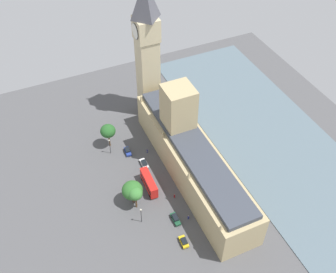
{
  "coord_description": "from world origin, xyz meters",
  "views": [
    {
      "loc": [
        41.54,
        77.23,
        104.92
      ],
      "look_at": [
        1.0,
        -13.36,
        7.51
      ],
      "focal_mm": 42.67,
      "sensor_mm": 36.0,
      "label": 1
    }
  ],
  "objects_px": {
    "parliament_building": "(190,154)",
    "pedestrian_near_tower": "(188,217)",
    "double_decker_bus_kerbside": "(149,183)",
    "plane_tree_by_river_gate": "(132,190)",
    "pedestrian_far_end": "(174,196)",
    "street_lamp_slot_12": "(110,144)",
    "pedestrian_leading": "(147,151)",
    "car_white_opposite_hall": "(144,163)",
    "car_dark_green_midblock": "(175,219)",
    "street_lamp_slot_11": "(141,213)",
    "plane_tree_trailing": "(135,194)",
    "clock_tower": "(147,48)",
    "car_blue_under_trees": "(128,151)",
    "car_yellow_cab_corner": "(184,242)",
    "plane_tree_slot_10": "(108,131)"
  },
  "relations": [
    {
      "from": "car_blue_under_trees",
      "to": "pedestrian_leading",
      "type": "height_order",
      "value": "car_blue_under_trees"
    },
    {
      "from": "car_blue_under_trees",
      "to": "plane_tree_slot_10",
      "type": "bearing_deg",
      "value": -48.15
    },
    {
      "from": "parliament_building",
      "to": "double_decker_bus_kerbside",
      "type": "distance_m",
      "value": 16.49
    },
    {
      "from": "plane_tree_trailing",
      "to": "street_lamp_slot_11",
      "type": "height_order",
      "value": "plane_tree_trailing"
    },
    {
      "from": "clock_tower",
      "to": "car_blue_under_trees",
      "type": "bearing_deg",
      "value": 49.86
    },
    {
      "from": "pedestrian_leading",
      "to": "double_decker_bus_kerbside",
      "type": "bearing_deg",
      "value": 111.35
    },
    {
      "from": "plane_tree_slot_10",
      "to": "pedestrian_leading",
      "type": "bearing_deg",
      "value": 141.77
    },
    {
      "from": "pedestrian_leading",
      "to": "pedestrian_near_tower",
      "type": "xyz_separation_m",
      "value": [
        -1.06,
        31.55,
        0.02
      ]
    },
    {
      "from": "clock_tower",
      "to": "plane_tree_slot_10",
      "type": "distance_m",
      "value": 32.51
    },
    {
      "from": "pedestrian_far_end",
      "to": "plane_tree_trailing",
      "type": "relative_size",
      "value": 0.19
    },
    {
      "from": "parliament_building",
      "to": "car_dark_green_midblock",
      "type": "distance_m",
      "value": 22.16
    },
    {
      "from": "parliament_building",
      "to": "double_decker_bus_kerbside",
      "type": "height_order",
      "value": "parliament_building"
    },
    {
      "from": "pedestrian_near_tower",
      "to": "clock_tower",
      "type": "bearing_deg",
      "value": -139.61
    },
    {
      "from": "car_yellow_cab_corner",
      "to": "street_lamp_slot_11",
      "type": "relative_size",
      "value": 0.64
    },
    {
      "from": "car_dark_green_midblock",
      "to": "street_lamp_slot_11",
      "type": "distance_m",
      "value": 11.03
    },
    {
      "from": "double_decker_bus_kerbside",
      "to": "plane_tree_by_river_gate",
      "type": "xyz_separation_m",
      "value": [
        6.83,
        3.33,
        3.43
      ]
    },
    {
      "from": "car_white_opposite_hall",
      "to": "street_lamp_slot_12",
      "type": "bearing_deg",
      "value": 130.66
    },
    {
      "from": "car_dark_green_midblock",
      "to": "street_lamp_slot_11",
      "type": "relative_size",
      "value": 0.73
    },
    {
      "from": "car_yellow_cab_corner",
      "to": "street_lamp_slot_11",
      "type": "bearing_deg",
      "value": 128.33
    },
    {
      "from": "street_lamp_slot_11",
      "to": "car_blue_under_trees",
      "type": "bearing_deg",
      "value": -101.68
    },
    {
      "from": "parliament_building",
      "to": "pedestrian_leading",
      "type": "xyz_separation_m",
      "value": [
        10.05,
        -13.98,
        -7.46
      ]
    },
    {
      "from": "pedestrian_near_tower",
      "to": "pedestrian_far_end",
      "type": "bearing_deg",
      "value": -127.05
    },
    {
      "from": "double_decker_bus_kerbside",
      "to": "clock_tower",
      "type": "bearing_deg",
      "value": -110.75
    },
    {
      "from": "clock_tower",
      "to": "car_blue_under_trees",
      "type": "distance_m",
      "value": 37.27
    },
    {
      "from": "double_decker_bus_kerbside",
      "to": "pedestrian_far_end",
      "type": "xyz_separation_m",
      "value": [
        -5.98,
        7.03,
        -1.89
      ]
    },
    {
      "from": "car_dark_green_midblock",
      "to": "pedestrian_far_end",
      "type": "height_order",
      "value": "car_dark_green_midblock"
    },
    {
      "from": "clock_tower",
      "to": "plane_tree_trailing",
      "type": "distance_m",
      "value": 52.74
    },
    {
      "from": "plane_tree_trailing",
      "to": "street_lamp_slot_11",
      "type": "relative_size",
      "value": 1.33
    },
    {
      "from": "car_yellow_cab_corner",
      "to": "plane_tree_trailing",
      "type": "relative_size",
      "value": 0.48
    },
    {
      "from": "car_white_opposite_hall",
      "to": "double_decker_bus_kerbside",
      "type": "relative_size",
      "value": 0.44
    },
    {
      "from": "car_blue_under_trees",
      "to": "car_white_opposite_hall",
      "type": "xyz_separation_m",
      "value": [
        -3.23,
        7.98,
        0.0
      ]
    },
    {
      "from": "pedestrian_leading",
      "to": "street_lamp_slot_12",
      "type": "height_order",
      "value": "street_lamp_slot_12"
    },
    {
      "from": "parliament_building",
      "to": "plane_tree_by_river_gate",
      "type": "height_order",
      "value": "parliament_building"
    },
    {
      "from": "pedestrian_near_tower",
      "to": "street_lamp_slot_12",
      "type": "relative_size",
      "value": 0.24
    },
    {
      "from": "car_white_opposite_hall",
      "to": "street_lamp_slot_11",
      "type": "xyz_separation_m",
      "value": [
        9.26,
        21.21,
        3.63
      ]
    },
    {
      "from": "car_white_opposite_hall",
      "to": "plane_tree_trailing",
      "type": "xyz_separation_m",
      "value": [
        8.74,
        15.39,
        5.77
      ]
    },
    {
      "from": "car_dark_green_midblock",
      "to": "plane_tree_trailing",
      "type": "distance_m",
      "value": 14.53
    },
    {
      "from": "clock_tower",
      "to": "pedestrian_near_tower",
      "type": "distance_m",
      "value": 60.89
    },
    {
      "from": "street_lamp_slot_12",
      "to": "car_blue_under_trees",
      "type": "bearing_deg",
      "value": 156.93
    },
    {
      "from": "pedestrian_near_tower",
      "to": "pedestrian_far_end",
      "type": "distance_m",
      "value": 9.25
    },
    {
      "from": "car_yellow_cab_corner",
      "to": "pedestrian_leading",
      "type": "relative_size",
      "value": 2.62
    },
    {
      "from": "plane_tree_trailing",
      "to": "car_blue_under_trees",
      "type": "bearing_deg",
      "value": -103.27
    },
    {
      "from": "plane_tree_slot_10",
      "to": "car_dark_green_midblock",
      "type": "bearing_deg",
      "value": 101.96
    },
    {
      "from": "car_dark_green_midblock",
      "to": "double_decker_bus_kerbside",
      "type": "bearing_deg",
      "value": -79.49
    },
    {
      "from": "parliament_building",
      "to": "pedestrian_near_tower",
      "type": "bearing_deg",
      "value": 62.9
    },
    {
      "from": "pedestrian_far_end",
      "to": "plane_tree_slot_10",
      "type": "xyz_separation_m",
      "value": [
        11.74,
        -31.13,
        6.49
      ]
    },
    {
      "from": "car_white_opposite_hall",
      "to": "street_lamp_slot_12",
      "type": "xyz_separation_m",
      "value": [
        8.82,
        -10.36,
        3.76
      ]
    },
    {
      "from": "plane_tree_by_river_gate",
      "to": "car_white_opposite_hall",
      "type": "bearing_deg",
      "value": -124.15
    },
    {
      "from": "street_lamp_slot_12",
      "to": "pedestrian_leading",
      "type": "bearing_deg",
      "value": 157.58
    },
    {
      "from": "plane_tree_slot_10",
      "to": "street_lamp_slot_11",
      "type": "height_order",
      "value": "plane_tree_slot_10"
    }
  ]
}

